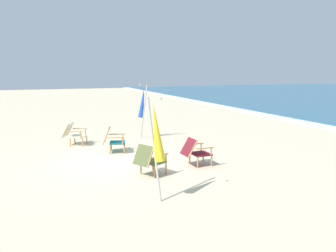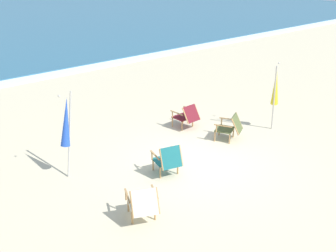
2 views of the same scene
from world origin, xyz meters
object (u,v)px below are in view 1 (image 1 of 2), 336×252
object	(u,v)px
beach_chair_far_center	(113,139)
umbrella_furled_yellow	(156,133)
beach_chair_back_right	(149,159)
umbrella_furled_blue	(143,103)
beach_chair_front_left	(74,133)
beach_chair_back_left	(195,151)

from	to	relation	value
beach_chair_far_center	umbrella_furled_yellow	distance (m)	4.29
beach_chair_back_right	umbrella_furled_blue	bearing A→B (deg)	164.91
umbrella_furled_yellow	beach_chair_back_right	bearing A→B (deg)	167.82
umbrella_furled_blue	beach_chair_far_center	bearing A→B (deg)	-41.05
beach_chair_front_left	umbrella_furled_yellow	xyz separation A→B (m)	(5.73, 1.08, 0.95)
umbrella_furled_blue	umbrella_furled_yellow	distance (m)	6.16
beach_chair_front_left	beach_chair_back_right	distance (m)	4.43
beach_chair_back_right	beach_chair_far_center	world-z (taller)	beach_chair_far_center
beach_chair_far_center	umbrella_furled_blue	bearing A→B (deg)	138.95
beach_chair_back_left	umbrella_furled_yellow	distance (m)	2.78
beach_chair_far_center	umbrella_furled_yellow	size ratio (longest dim) A/B	0.39
beach_chair_back_left	umbrella_furled_yellow	bearing A→B (deg)	-43.21
beach_chair_back_left	umbrella_furled_yellow	world-z (taller)	umbrella_furled_yellow
beach_chair_back_right	beach_chair_far_center	size ratio (longest dim) A/B	1.11
beach_chair_front_left	beach_chair_back_left	world-z (taller)	beach_chair_front_left
beach_chair_front_left	beach_chair_far_center	size ratio (longest dim) A/B	1.12
beach_chair_front_left	beach_chair_back_left	xyz separation A→B (m)	(3.83, 2.87, -0.00)
beach_chair_front_left	umbrella_furled_yellow	distance (m)	5.91
beach_chair_front_left	umbrella_furled_yellow	world-z (taller)	umbrella_furled_yellow
beach_chair_back_right	umbrella_furled_yellow	xyz separation A→B (m)	(1.54, -0.33, 0.95)
beach_chair_back_right	beach_chair_back_left	size ratio (longest dim) A/B	1.16
umbrella_furled_yellow	beach_chair_back_left	bearing A→B (deg)	136.79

